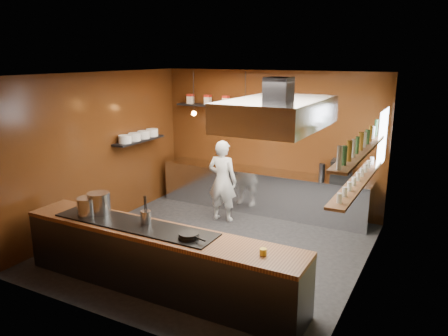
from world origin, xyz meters
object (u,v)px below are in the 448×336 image
Objects in this scene: extractor_hood at (278,113)px; chef at (222,181)px; stockpot_large at (99,203)px; espresso_machine at (342,170)px; stockpot_small at (87,207)px.

extractor_hood is 2.97m from chef.
espresso_machine reaches higher than stockpot_large.
stockpot_large is at bearing -133.80° from espresso_machine.
stockpot_small is at bearing -125.16° from stockpot_large.
extractor_hood reaches higher than stockpot_small.
espresso_machine is at bearing 53.24° from stockpot_small.
extractor_hood is at bearing 132.68° from chef.
stockpot_small is 0.74× the size of espresso_machine.
chef is (-1.79, 1.68, -1.67)m from extractor_hood.
stockpot_large is 1.15× the size of stockpot_small.
extractor_hood is 3.02m from stockpot_large.
extractor_hood reaches higher than stockpot_large.
stockpot_small is at bearing -133.74° from espresso_machine.
espresso_machine is 0.24× the size of chef.
stockpot_large is at bearing 54.84° from stockpot_small.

